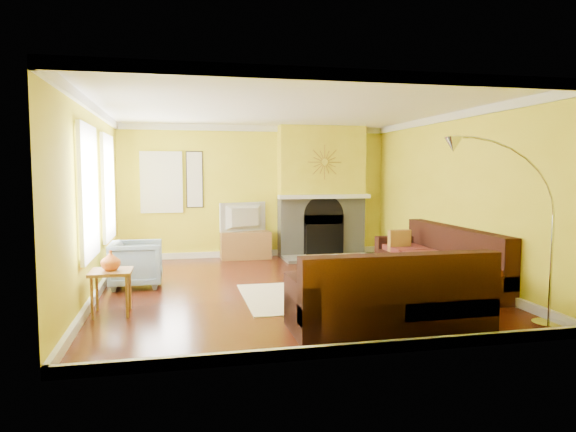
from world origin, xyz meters
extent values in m
cube|color=#582112|center=(0.00, 0.00, -0.01)|extent=(5.50, 6.00, 0.02)
cube|color=white|center=(0.00, 0.00, 2.71)|extent=(5.50, 6.00, 0.02)
cube|color=yellow|center=(0.00, 3.01, 1.35)|extent=(5.50, 0.02, 2.70)
cube|color=yellow|center=(0.00, -3.01, 1.35)|extent=(5.50, 0.02, 2.70)
cube|color=yellow|center=(-2.76, 0.00, 1.35)|extent=(0.02, 6.00, 2.70)
cube|color=yellow|center=(2.76, 0.00, 1.35)|extent=(0.02, 6.00, 2.70)
cube|color=white|center=(-2.72, 1.30, 1.50)|extent=(0.06, 1.22, 1.72)
cube|color=white|center=(-2.72, -0.60, 1.50)|extent=(0.06, 1.22, 1.72)
cube|color=white|center=(-1.90, 2.96, 1.55)|extent=(0.82, 0.06, 1.22)
cube|color=white|center=(-1.25, 2.97, 1.60)|extent=(0.34, 0.04, 1.14)
cube|color=white|center=(1.35, 2.56, 1.25)|extent=(1.92, 0.22, 0.08)
cube|color=gray|center=(1.35, 2.25, 0.03)|extent=(1.80, 0.70, 0.06)
cube|color=beige|center=(0.48, -0.63, 0.01)|extent=(2.40, 1.80, 0.02)
cube|color=olive|center=(-0.26, 2.71, 0.28)|extent=(1.00, 0.45, 0.55)
imported|color=black|center=(-0.26, 2.71, 0.84)|extent=(1.01, 0.48, 0.59)
cube|color=white|center=(0.07, 2.80, 0.15)|extent=(0.30, 0.30, 0.30)
imported|color=gray|center=(-2.23, 0.54, 0.35)|extent=(0.78, 0.76, 0.71)
imported|color=#D26325|center=(-2.41, -0.98, 0.67)|extent=(0.24, 0.24, 0.25)
imported|color=white|center=(0.77, 0.21, 0.41)|extent=(0.26, 0.31, 0.03)
camera|label=1|loc=(-1.60, -7.53, 1.77)|focal=32.00mm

